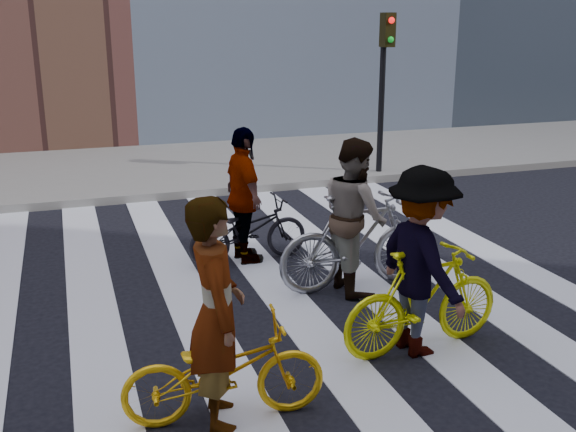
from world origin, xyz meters
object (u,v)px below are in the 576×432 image
bike_dark_rear (248,230)px  rider_right (421,262)px  bike_silver_mid (358,241)px  rider_mid (355,215)px  rider_left (216,313)px  rider_rear (244,196)px  traffic_signal (384,67)px  bike_yellow_left (224,371)px  bike_yellow_right (423,300)px

bike_dark_rear → rider_right: 3.22m
bike_silver_mid → rider_mid: rider_mid is taller
rider_left → rider_right: 2.23m
rider_rear → rider_right: bearing=-166.9°
bike_silver_mid → rider_mid: size_ratio=1.07×
bike_silver_mid → rider_right: 1.73m
rider_left → rider_mid: bearing=-38.4°
traffic_signal → rider_mid: size_ratio=1.77×
rider_rear → bike_yellow_left: bearing=157.9°
bike_yellow_right → rider_right: bearing=84.3°
rider_right → rider_mid: bearing=-7.4°
rider_left → rider_mid: 3.16m
traffic_signal → rider_mid: traffic_signal is taller
rider_rear → bike_dark_rear: bearing=-94.5°
bike_yellow_right → rider_left: bearing=98.6°
traffic_signal → rider_rear: size_ratio=1.79×
rider_left → rider_right: size_ratio=1.02×
rider_right → traffic_signal: bearing=-29.2°
traffic_signal → bike_silver_mid: 6.23m
bike_yellow_left → rider_mid: size_ratio=0.89×
bike_dark_rear → rider_mid: rider_mid is taller
bike_dark_rear → rider_mid: (0.96, -1.35, 0.50)m
bike_yellow_left → rider_left: 0.53m
bike_silver_mid → rider_right: bearing=176.1°
bike_yellow_right → rider_left: size_ratio=0.93×
rider_mid → rider_rear: size_ratio=1.01×
rider_mid → bike_silver_mid: bearing=-90.5°
bike_yellow_left → rider_right: (2.11, 0.57, 0.50)m
bike_dark_rear → bike_yellow_right: bearing=-166.9°
rider_rear → bike_yellow_right: bearing=-166.1°
bike_yellow_right → rider_right: rider_right is taller
traffic_signal → bike_yellow_right: 7.74m
bike_silver_mid → rider_left: 3.22m
bike_silver_mid → bike_yellow_right: 1.69m
bike_dark_rear → rider_right: size_ratio=0.89×
rider_mid → rider_right: size_ratio=1.00×
bike_yellow_left → rider_rear: bearing=-11.7°
rider_left → bike_yellow_left: bearing=-84.0°
bike_silver_mid → bike_yellow_right: (-0.05, -1.69, -0.07)m
rider_rear → traffic_signal: bearing=-50.0°
bike_silver_mid → rider_rear: rider_rear is taller
bike_dark_rear → traffic_signal: bearing=-49.6°
bike_yellow_right → rider_rear: rider_rear is taller
rider_right → bike_yellow_right: bearing=-95.7°
bike_dark_rear → bike_silver_mid: bearing=-147.7°
bike_dark_rear → rider_right: rider_right is taller
bike_silver_mid → rider_rear: 1.75m
traffic_signal → bike_yellow_right: bearing=-113.1°
rider_rear → rider_left: bearing=157.1°
bike_yellow_right → rider_mid: rider_mid is taller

